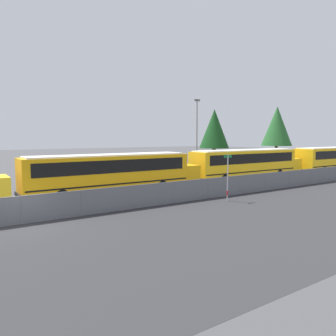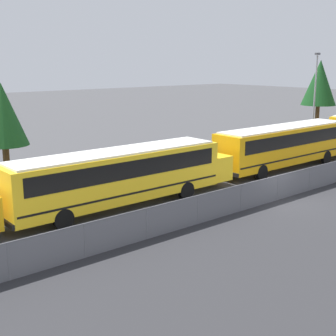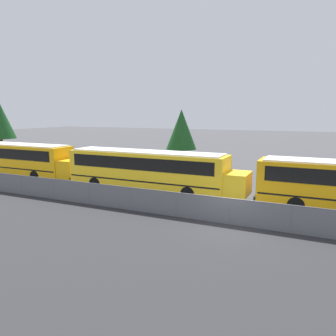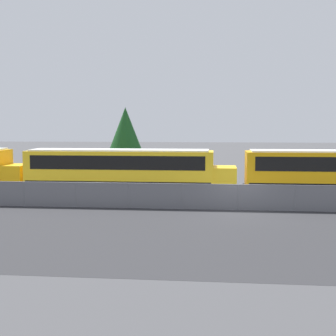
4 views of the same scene
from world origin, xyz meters
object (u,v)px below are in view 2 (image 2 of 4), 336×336
object	(u,v)px
school_bus_3	(287,143)
light_pole	(315,93)
school_bus_2	(123,173)
tree_0	(319,83)
tree_1	(3,115)

from	to	relation	value
school_bus_3	light_pole	distance (m)	14.38
school_bus_2	tree_0	distance (m)	33.44
school_bus_3	tree_0	world-z (taller)	tree_0
school_bus_3	light_pole	bearing A→B (deg)	25.79
school_bus_3	tree_1	world-z (taller)	tree_1
tree_0	tree_1	distance (m)	34.13
tree_0	school_bus_3	bearing A→B (deg)	-153.39
tree_0	tree_1	xyz separation A→B (m)	(-34.05, 1.97, -1.17)
school_bus_3	tree_0	size ratio (longest dim) A/B	1.79
school_bus_3	light_pole	size ratio (longest dim) A/B	1.65
school_bus_3	tree_1	bearing A→B (deg)	146.60
tree_0	tree_1	bearing A→B (deg)	176.69
school_bus_2	tree_1	bearing A→B (deg)	100.49
light_pole	tree_0	distance (m)	5.68
light_pole	school_bus_2	bearing A→B (deg)	-166.95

